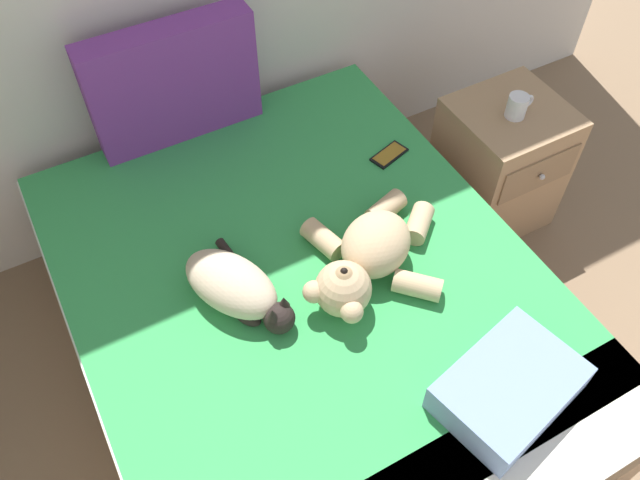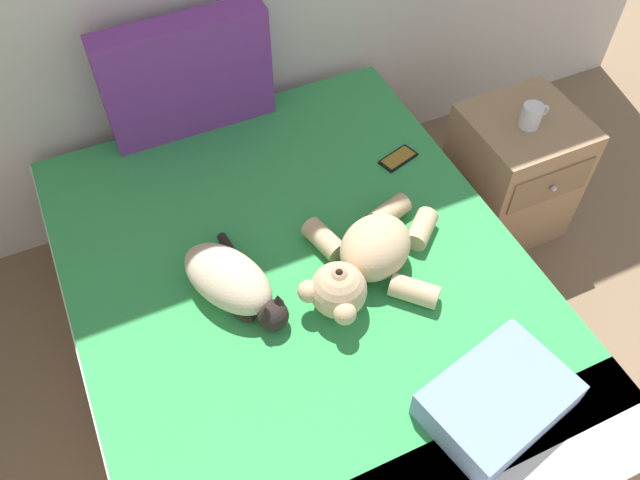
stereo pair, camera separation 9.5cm
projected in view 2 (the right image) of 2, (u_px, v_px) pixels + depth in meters
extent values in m
cube|color=#9E7A56|center=(306.00, 337.00, 2.43)|extent=(1.52, 1.91, 0.33)
cube|color=white|center=(304.00, 298.00, 2.22)|extent=(1.48, 1.86, 0.20)
cube|color=green|center=(297.00, 267.00, 2.17)|extent=(1.46, 1.72, 0.02)
cube|color=#72338C|center=(187.00, 77.00, 2.42)|extent=(0.64, 0.12, 0.46)
ellipsoid|color=#C6B293|center=(228.00, 278.00, 2.04)|extent=(0.32, 0.39, 0.15)
sphere|color=black|center=(273.00, 315.00, 1.98)|extent=(0.10, 0.10, 0.10)
cone|color=black|center=(278.00, 299.00, 1.95)|extent=(0.04, 0.04, 0.04)
cone|color=black|center=(265.00, 311.00, 1.92)|extent=(0.04, 0.04, 0.04)
cylinder|color=black|center=(231.00, 252.00, 2.18)|extent=(0.05, 0.16, 0.03)
ellipsoid|color=black|center=(242.00, 311.00, 2.02)|extent=(0.09, 0.11, 0.04)
ellipsoid|color=tan|center=(375.00, 247.00, 2.10)|extent=(0.33, 0.32, 0.18)
sphere|color=tan|center=(338.00, 290.00, 1.99)|extent=(0.18, 0.18, 0.18)
sphere|color=#9E7F58|center=(339.00, 279.00, 1.94)|extent=(0.07, 0.07, 0.07)
sphere|color=black|center=(339.00, 273.00, 1.92)|extent=(0.02, 0.02, 0.02)
sphere|color=tan|center=(345.00, 313.00, 1.93)|extent=(0.07, 0.07, 0.07)
sphere|color=tan|center=(309.00, 291.00, 1.98)|extent=(0.07, 0.07, 0.07)
cylinder|color=tan|center=(414.00, 291.00, 2.05)|extent=(0.16, 0.16, 0.08)
cylinder|color=tan|center=(422.00, 229.00, 2.21)|extent=(0.16, 0.15, 0.08)
cylinder|color=tan|center=(324.00, 240.00, 2.18)|extent=(0.11, 0.17, 0.08)
cylinder|color=tan|center=(390.00, 212.00, 2.26)|extent=(0.16, 0.12, 0.08)
cube|color=black|center=(398.00, 158.00, 2.47)|extent=(0.16, 0.11, 0.01)
cube|color=olive|center=(398.00, 157.00, 2.47)|extent=(0.14, 0.09, 0.00)
cube|color=#728CB7|center=(498.00, 400.00, 1.80)|extent=(0.45, 0.36, 0.11)
cube|color=#9E7A56|center=(511.00, 174.00, 2.77)|extent=(0.45, 0.42, 0.60)
cube|color=#866849|center=(551.00, 186.00, 2.55)|extent=(0.38, 0.01, 0.17)
sphere|color=#B2B2B7|center=(554.00, 189.00, 2.54)|extent=(0.02, 0.02, 0.02)
cylinder|color=silver|center=(531.00, 116.00, 2.48)|extent=(0.08, 0.08, 0.09)
torus|color=silver|center=(543.00, 111.00, 2.49)|extent=(0.06, 0.01, 0.06)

